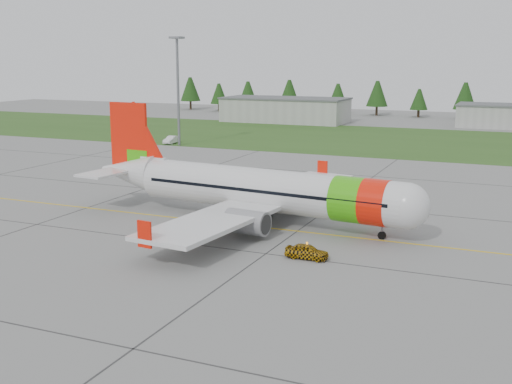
% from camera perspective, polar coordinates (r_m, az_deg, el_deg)
% --- Properties ---
extents(ground, '(320.00, 320.00, 0.00)m').
position_cam_1_polar(ground, '(59.49, -8.08, -4.33)').
color(ground, gray).
rests_on(ground, ground).
extents(aircraft, '(38.25, 35.45, 11.59)m').
position_cam_1_polar(aircraft, '(64.93, 0.33, 0.19)').
color(aircraft, silver).
rests_on(aircraft, ground).
extents(follow_me_car, '(1.25, 1.48, 3.66)m').
position_cam_1_polar(follow_me_car, '(53.47, 4.57, -4.06)').
color(follow_me_car, '#E1A20C').
rests_on(follow_me_car, ground).
extents(service_van, '(1.68, 1.60, 4.59)m').
position_cam_1_polar(service_van, '(127.11, -7.54, 5.31)').
color(service_van, silver).
rests_on(service_van, ground).
extents(grass_strip, '(320.00, 50.00, 0.03)m').
position_cam_1_polar(grass_strip, '(135.06, 10.33, 4.62)').
color(grass_strip, '#30561E').
rests_on(grass_strip, ground).
extents(taxi_guideline, '(120.00, 0.25, 0.02)m').
position_cam_1_polar(taxi_guideline, '(66.19, -4.49, -2.58)').
color(taxi_guideline, gold).
rests_on(taxi_guideline, ground).
extents(hangar_west, '(32.00, 14.00, 6.00)m').
position_cam_1_polar(hangar_west, '(170.17, 2.61, 7.25)').
color(hangar_west, '#A8A8A3').
rests_on(hangar_west, ground).
extents(hangar_east, '(24.00, 12.00, 5.20)m').
position_cam_1_polar(hangar_east, '(167.30, 21.65, 6.23)').
color(hangar_east, '#A8A8A3').
rests_on(hangar_east, ground).
extents(floodlight_mast, '(0.50, 0.50, 20.00)m').
position_cam_1_polar(floodlight_mast, '(123.56, -6.94, 8.73)').
color(floodlight_mast, slate).
rests_on(floodlight_mast, ground).
extents(treeline, '(160.00, 8.00, 10.00)m').
position_cam_1_polar(treeline, '(189.40, 14.29, 7.97)').
color(treeline, '#1C3F14').
rests_on(treeline, ground).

